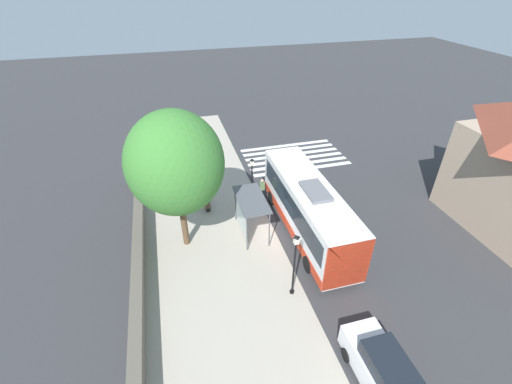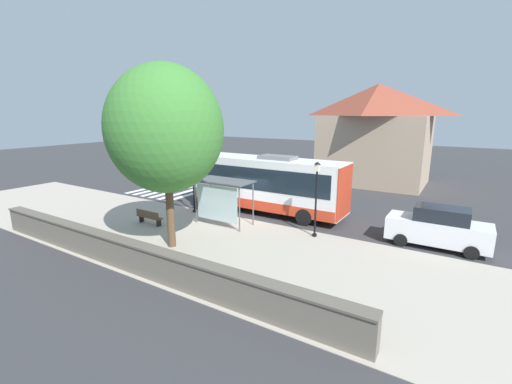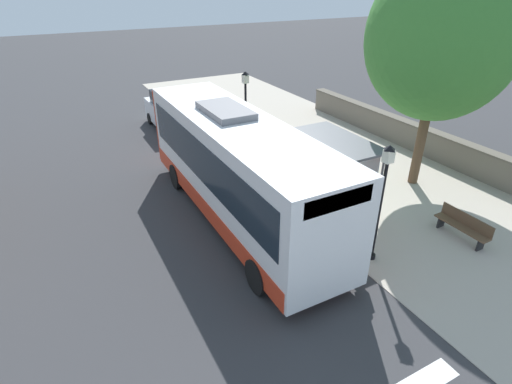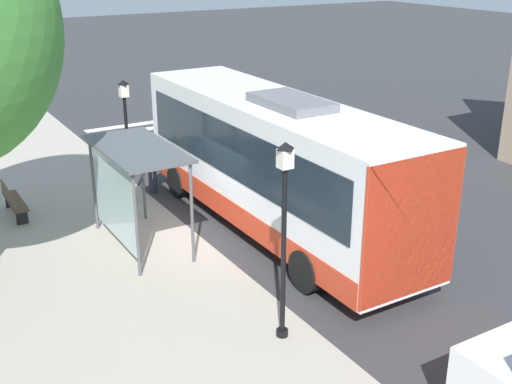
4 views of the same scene
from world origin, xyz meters
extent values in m
plane|color=#353538|center=(0.00, 0.00, 0.00)|extent=(120.00, 120.00, 0.00)
cube|color=#ADA393|center=(-4.50, 0.00, 0.01)|extent=(9.00, 44.00, 0.02)
cube|color=#6B6356|center=(-8.55, 0.00, 0.61)|extent=(0.50, 20.00, 1.21)
cube|color=#5B5449|center=(-8.55, 0.00, 1.25)|extent=(0.60, 20.00, 0.08)
cube|color=white|center=(1.95, -0.40, 2.04)|extent=(2.51, 10.51, 3.18)
cube|color=black|center=(1.95, -0.40, 2.45)|extent=(2.55, 9.67, 1.40)
cube|color=red|center=(1.95, -0.40, 0.77)|extent=(2.55, 10.30, 0.64)
cube|color=red|center=(1.95, -5.63, 2.04)|extent=(2.55, 0.06, 3.05)
cube|color=black|center=(1.95, 4.81, 3.31)|extent=(1.88, 0.08, 0.44)
cube|color=slate|center=(1.95, -1.19, 3.74)|extent=(1.26, 2.31, 0.22)
cylinder|color=black|center=(0.77, 3.28, 0.50)|extent=(0.30, 1.00, 1.00)
cylinder|color=black|center=(3.13, 3.28, 0.50)|extent=(0.30, 1.00, 1.00)
cylinder|color=black|center=(0.77, -3.66, 0.50)|extent=(0.30, 1.00, 1.00)
cylinder|color=black|center=(3.13, -3.66, 0.50)|extent=(0.30, 1.00, 1.00)
cylinder|color=#515459|center=(-0.79, -1.08, 1.30)|extent=(0.08, 0.08, 2.60)
cylinder|color=#515459|center=(-0.79, 2.10, 1.30)|extent=(0.08, 0.08, 2.60)
cylinder|color=#515459|center=(-2.20, -1.08, 1.30)|extent=(0.08, 0.08, 2.60)
cylinder|color=#515459|center=(-2.20, 2.10, 1.30)|extent=(0.08, 0.08, 2.60)
cube|color=#515459|center=(-1.50, 0.51, 2.64)|extent=(1.71, 3.48, 0.08)
cube|color=silver|center=(-2.18, 0.51, 1.43)|extent=(0.03, 2.87, 2.08)
cylinder|color=#2D3347|center=(0.13, 3.95, 0.43)|extent=(0.12, 0.12, 0.87)
cylinder|color=#2D3347|center=(0.29, 3.95, 0.43)|extent=(0.12, 0.12, 0.87)
cube|color=#59724C|center=(0.21, 3.95, 1.22)|extent=(0.34, 0.22, 0.70)
sphere|color=tan|center=(0.21, 3.95, 1.68)|extent=(0.24, 0.24, 0.24)
cube|color=brown|center=(-3.92, 4.23, 0.45)|extent=(0.40, 1.87, 0.06)
cube|color=brown|center=(-4.09, 4.23, 0.68)|extent=(0.04, 1.87, 0.40)
cube|color=black|center=(-3.92, 3.48, 0.23)|extent=(0.32, 0.06, 0.45)
cube|color=black|center=(-3.92, 4.98, 0.23)|extent=(0.32, 0.06, 0.45)
cylinder|color=black|center=(-0.62, 3.68, 0.08)|extent=(0.24, 0.24, 0.16)
cylinder|color=black|center=(-0.62, 3.68, 1.62)|extent=(0.10, 0.10, 3.24)
cube|color=silver|center=(-0.62, 3.68, 3.42)|extent=(0.24, 0.24, 0.35)
pyramid|color=black|center=(-0.62, 3.68, 3.66)|extent=(0.28, 0.28, 0.14)
cylinder|color=black|center=(-0.68, -4.93, 0.08)|extent=(0.24, 0.24, 0.16)
cylinder|color=black|center=(-0.68, -4.93, 1.79)|extent=(0.10, 0.10, 3.57)
cube|color=silver|center=(-0.68, -4.93, 3.75)|extent=(0.24, 0.24, 0.35)
pyramid|color=black|center=(-0.68, -4.93, 3.99)|extent=(0.28, 0.28, 0.14)
cylinder|color=brown|center=(-5.74, 0.57, 2.14)|extent=(0.38, 0.38, 4.29)
ellipsoid|color=#3D7F33|center=(-5.74, 0.57, 5.77)|extent=(5.39, 5.39, 5.93)
cube|color=silver|center=(1.16, -10.60, 0.82)|extent=(1.71, 4.64, 1.10)
cube|color=black|center=(1.16, -10.71, 1.71)|extent=(1.46, 2.41, 0.68)
cylinder|color=black|center=(0.36, -9.09, 0.32)|extent=(0.22, 0.64, 0.64)
cylinder|color=black|center=(1.97, -9.09, 0.32)|extent=(0.22, 0.64, 0.64)
cylinder|color=black|center=(0.36, -12.11, 0.32)|extent=(0.22, 0.64, 0.64)
cylinder|color=black|center=(1.97, -12.11, 0.32)|extent=(0.22, 0.64, 0.64)
camera|label=1|loc=(-5.81, -16.33, 14.75)|focal=24.00mm
camera|label=2|loc=(-17.11, -11.45, 6.52)|focal=24.00mm
camera|label=3|loc=(7.13, 10.66, 7.66)|focal=28.00mm
camera|label=4|loc=(-6.77, -14.09, 7.30)|focal=45.00mm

